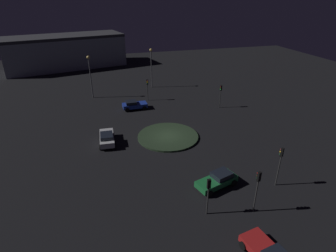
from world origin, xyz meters
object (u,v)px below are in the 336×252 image
Objects in this scene: traffic_light_southeast at (280,159)px; traffic_light_south_near at (258,184)px; car_blue at (134,105)px; traffic_light_south at (208,189)px; store_building at (66,51)px; car_silver at (107,138)px; streetlamp_northwest at (90,69)px; car_green at (218,180)px; traffic_light_northeast at (221,92)px; traffic_light_north at (147,86)px; streetlamp_north at (151,61)px.

traffic_light_south_near is at bearing 91.90° from traffic_light_southeast.
traffic_light_south_near is 0.98× the size of traffic_light_southeast.
traffic_light_south reaches higher than car_blue.
traffic_light_south is 0.12× the size of store_building.
streetlamp_northwest is (-1.17, 18.28, 4.54)m from car_silver.
car_green is at bearing -137.41° from car_silver.
car_green is 6.36m from traffic_light_southeast.
store_building is at bearing -89.53° from traffic_light_northeast.
traffic_light_south_near is 4.99m from traffic_light_southeast.
store_building is (-11.97, 33.51, 3.25)m from car_blue.
traffic_light_north is 0.13× the size of store_building.
traffic_light_northeast is at bearing -31.07° from traffic_light_south_near.
streetlamp_north is (0.77, 33.36, 4.62)m from car_green.
traffic_light_south reaches higher than car_green.
store_building is (-17.45, 22.66, -1.35)m from streetlamp_north.
streetlamp_northwest is at bearing 7.63° from traffic_light_south_near.
traffic_light_southeast is 0.55× the size of streetlamp_north.
traffic_light_southeast is 1.11× the size of traffic_light_north.
car_blue is at bearing -23.84° from car_silver.
streetlamp_northwest reaches higher than traffic_light_northeast.
store_building is at bearing 102.08° from streetlamp_northwest.
traffic_light_south is at bearing -95.19° from streetlamp_north.
car_silver is 1.13× the size of traffic_light_north.
traffic_light_south is at bearing -75.60° from streetlamp_northwest.
traffic_light_northeast is 0.51× the size of streetlamp_northwest.
traffic_light_southeast is at bearing -61.89° from streetlamp_northwest.
streetlamp_northwest is at bearing 6.33° from car_silver.
traffic_light_south_near is 24.69m from traffic_light_northeast.
traffic_light_south_near is at bearing 7.27° from traffic_light_north.
traffic_light_north is (-10.98, 6.74, -0.05)m from traffic_light_northeast.
traffic_light_southeast is (15.74, -13.37, 2.27)m from car_silver.
traffic_light_south is (2.15, -25.79, 1.89)m from car_blue.
traffic_light_south is at bearing 71.62° from traffic_light_southeast.
streetlamp_northwest is at bearing -112.51° from traffic_light_north.
car_green is at bearing -69.74° from streetlamp_northwest.
traffic_light_north is 33.59m from store_building.
traffic_light_northeast is at bearing -40.74° from traffic_light_southeast.
store_building is at bearing -90.21° from car_green.
traffic_light_northeast is at bearing -58.66° from streetlamp_north.
store_building reaches higher than car_silver.
traffic_light_south_near is 62.88m from store_building.
traffic_light_south is 0.48× the size of streetlamp_north.
streetlamp_northwest is (-8.60, 33.50, 2.67)m from traffic_light_south.
traffic_light_south_near is at bearing -141.66° from car_silver.
store_building is (-14.12, 59.31, 1.36)m from traffic_light_south.
traffic_light_south is 0.88× the size of traffic_light_south_near.
traffic_light_northeast reaches higher than car_green.
traffic_light_south is 34.68m from streetlamp_northwest.
streetlamp_north is 12.34m from streetlamp_northwest.
traffic_light_southeast is at bearing -67.27° from car_blue.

